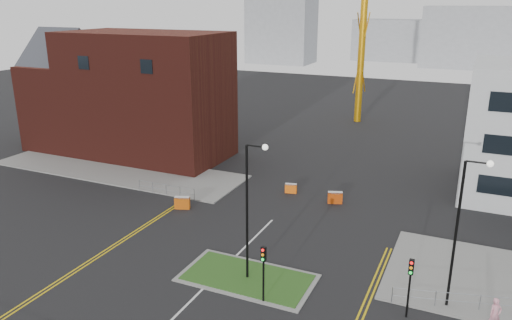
{
  "coord_description": "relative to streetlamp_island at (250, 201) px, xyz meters",
  "views": [
    {
      "loc": [
        14.23,
        -17.68,
        17.12
      ],
      "look_at": [
        -1.45,
        16.98,
        5.0
      ],
      "focal_mm": 35.0,
      "sensor_mm": 36.0,
      "label": 1
    }
  ],
  "objects": [
    {
      "name": "pavement_left",
      "position": [
        -22.22,
        14.0,
        -5.35
      ],
      "size": [
        28.0,
        8.0,
        0.12
      ],
      "primitive_type": "cube",
      "color": "slate",
      "rests_on": "ground"
    },
    {
      "name": "island_kerb",
      "position": [
        -0.22,
        0.0,
        -5.37
      ],
      "size": [
        8.6,
        4.6,
        0.08
      ],
      "primitive_type": "cube",
      "color": "slate",
      "rests_on": "ground"
    },
    {
      "name": "grass_island",
      "position": [
        -0.22,
        0.0,
        -5.35
      ],
      "size": [
        8.0,
        4.0,
        0.12
      ],
      "primitive_type": "cube",
      "color": "#2C521B",
      "rests_on": "ground"
    },
    {
      "name": "brick_building",
      "position": [
        -25.19,
        20.0,
        1.44
      ],
      "size": [
        24.2,
        10.07,
        14.24
      ],
      "color": "#481812",
      "rests_on": "ground"
    },
    {
      "name": "streetlamp_island",
      "position": [
        0.0,
        0.0,
        0.0
      ],
      "size": [
        1.46,
        0.36,
        9.18
      ],
      "color": "black",
      "rests_on": "ground"
    },
    {
      "name": "streetlamp_right_near",
      "position": [
        12.0,
        2.0,
        0.0
      ],
      "size": [
        1.46,
        0.36,
        9.18
      ],
      "color": "black",
      "rests_on": "ground"
    },
    {
      "name": "traffic_light_island",
      "position": [
        1.78,
        -2.02,
        -2.85
      ],
      "size": [
        0.28,
        0.33,
        3.65
      ],
      "color": "black",
      "rests_on": "ground"
    },
    {
      "name": "traffic_light_right",
      "position": [
        9.78,
        -0.02,
        -2.85
      ],
      "size": [
        0.28,
        0.33,
        3.65
      ],
      "color": "black",
      "rests_on": "ground"
    },
    {
      "name": "railing_left",
      "position": [
        -13.22,
        10.0,
        -4.67
      ],
      "size": [
        6.05,
        0.05,
        1.1
      ],
      "color": "gray",
      "rests_on": "ground"
    },
    {
      "name": "yellow_left_a",
      "position": [
        -11.22,
        2.0,
        -5.41
      ],
      "size": [
        0.12,
        24.0,
        0.01
      ],
      "primitive_type": "cube",
      "color": "gold",
      "rests_on": "ground"
    },
    {
      "name": "yellow_left_b",
      "position": [
        -10.92,
        2.0,
        -5.41
      ],
      "size": [
        0.12,
        24.0,
        0.01
      ],
      "primitive_type": "cube",
      "color": "gold",
      "rests_on": "ground"
    },
    {
      "name": "skyline_a",
      "position": [
        -42.22,
        112.0,
        5.59
      ],
      "size": [
        18.0,
        12.0,
        22.0
      ],
      "primitive_type": "cube",
      "color": "gray",
      "rests_on": "ground"
    },
    {
      "name": "skyline_b",
      "position": [
        7.78,
        122.0,
        2.59
      ],
      "size": [
        24.0,
        12.0,
        16.0
      ],
      "primitive_type": "cube",
      "color": "gray",
      "rests_on": "ground"
    },
    {
      "name": "skyline_d",
      "position": [
        -10.22,
        132.0,
        0.59
      ],
      "size": [
        30.0,
        12.0,
        12.0
      ],
      "primitive_type": "cube",
      "color": "gray",
      "rests_on": "ground"
    },
    {
      "name": "pedestrian",
      "position": [
        14.27,
        0.78,
        -4.46
      ],
      "size": [
        0.83,
        0.76,
        1.9
      ],
      "primitive_type": "imported",
      "rotation": [
        0.0,
        0.0,
        0.59
      ],
      "color": "pink",
      "rests_on": "ground"
    },
    {
      "name": "barrier_left",
      "position": [
        -10.22,
        8.0,
        -4.82
      ],
      "size": [
        1.37,
        0.85,
        1.09
      ],
      "color": "#CC530B",
      "rests_on": "ground"
    },
    {
      "name": "barrier_mid",
      "position": [
        -2.97,
        15.36,
        -4.92
      ],
      "size": [
        1.14,
        0.59,
        0.91
      ],
      "color": "#FF660E",
      "rests_on": "ground"
    },
    {
      "name": "barrier_right",
      "position": [
        1.48,
        14.63,
        -4.83
      ],
      "size": [
        1.35,
        0.83,
        1.07
      ],
      "color": "#C3410A",
      "rests_on": "ground"
    }
  ]
}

